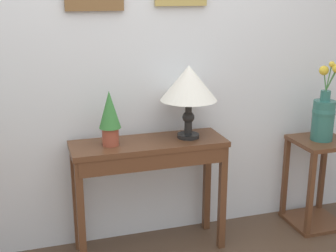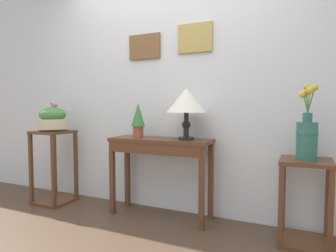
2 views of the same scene
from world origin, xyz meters
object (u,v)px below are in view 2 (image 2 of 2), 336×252
at_px(table_lamp, 186,102).
at_px(planter_bowl_wide_left, 53,119).
at_px(pedestal_stand_right, 305,202).
at_px(flower_vase_tall_right, 307,135).
at_px(pedestal_stand_left, 54,167).
at_px(potted_plant_on_console, 138,118).
at_px(console_table, 159,153).

xyz_separation_m(table_lamp, planter_bowl_wide_left, (-1.55, -0.12, -0.18)).
xyz_separation_m(pedestal_stand_right, flower_vase_tall_right, (-0.00, -0.00, 0.53)).
xyz_separation_m(pedestal_stand_left, flower_vase_tall_right, (2.57, 0.08, 0.46)).
relative_size(potted_plant_on_console, pedestal_stand_left, 0.42).
xyz_separation_m(planter_bowl_wide_left, pedestal_stand_right, (2.57, 0.09, -0.61)).
distance_m(pedestal_stand_left, pedestal_stand_right, 2.57).
bearing_deg(pedestal_stand_left, potted_plant_on_console, 6.33).
bearing_deg(console_table, flower_vase_tall_right, -0.51).
xyz_separation_m(potted_plant_on_console, planter_bowl_wide_left, (-1.04, -0.12, -0.02)).
relative_size(console_table, pedestal_stand_right, 1.50).
bearing_deg(planter_bowl_wide_left, table_lamp, 4.29).
height_order(console_table, pedestal_stand_left, pedestal_stand_left).
xyz_separation_m(console_table, potted_plant_on_console, (-0.25, 0.02, 0.33)).
distance_m(console_table, planter_bowl_wide_left, 1.32).
xyz_separation_m(potted_plant_on_console, flower_vase_tall_right, (1.53, -0.03, -0.10)).
bearing_deg(pedestal_stand_right, table_lamp, 178.32).
relative_size(planter_bowl_wide_left, pedestal_stand_right, 0.49).
height_order(pedestal_stand_right, flower_vase_tall_right, flower_vase_tall_right).
height_order(console_table, table_lamp, table_lamp).
relative_size(potted_plant_on_console, pedestal_stand_right, 0.52).
height_order(potted_plant_on_console, pedestal_stand_left, potted_plant_on_console).
bearing_deg(console_table, pedestal_stand_right, -0.42).
distance_m(console_table, potted_plant_on_console, 0.41).
bearing_deg(pedestal_stand_left, planter_bowl_wide_left, 10.12).
bearing_deg(potted_plant_on_console, table_lamp, 0.16).
bearing_deg(flower_vase_tall_right, pedestal_stand_left, -178.11).
height_order(pedestal_stand_left, pedestal_stand_right, pedestal_stand_left).
bearing_deg(table_lamp, flower_vase_tall_right, -1.80).
distance_m(potted_plant_on_console, planter_bowl_wide_left, 1.04).
distance_m(potted_plant_on_console, pedestal_stand_left, 1.18).
height_order(planter_bowl_wide_left, flower_vase_tall_right, flower_vase_tall_right).
height_order(planter_bowl_wide_left, pedestal_stand_right, planter_bowl_wide_left).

